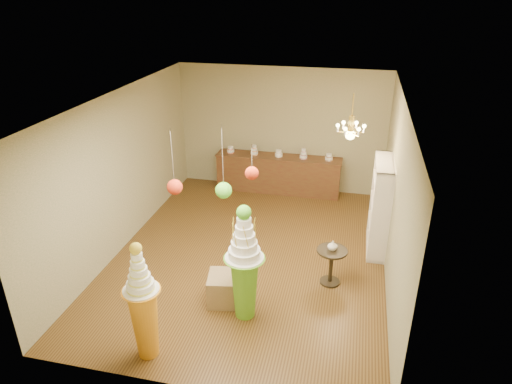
% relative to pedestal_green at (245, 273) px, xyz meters
% --- Properties ---
extents(floor, '(6.50, 6.50, 0.00)m').
position_rel_pedestal_green_xyz_m(floor, '(-0.32, 1.71, -0.79)').
color(floor, '#533816').
rests_on(floor, ground).
extents(ceiling, '(6.50, 6.50, 0.00)m').
position_rel_pedestal_green_xyz_m(ceiling, '(-0.32, 1.71, 2.21)').
color(ceiling, silver).
rests_on(ceiling, ground).
extents(wall_back, '(5.00, 0.04, 3.00)m').
position_rel_pedestal_green_xyz_m(wall_back, '(-0.32, 4.96, 0.71)').
color(wall_back, '#99936B').
rests_on(wall_back, ground).
extents(wall_front, '(5.00, 0.04, 3.00)m').
position_rel_pedestal_green_xyz_m(wall_front, '(-0.32, -1.54, 0.71)').
color(wall_front, '#99936B').
rests_on(wall_front, ground).
extents(wall_left, '(0.04, 6.50, 3.00)m').
position_rel_pedestal_green_xyz_m(wall_left, '(-2.82, 1.71, 0.71)').
color(wall_left, '#99936B').
rests_on(wall_left, ground).
extents(wall_right, '(0.04, 6.50, 3.00)m').
position_rel_pedestal_green_xyz_m(wall_right, '(2.18, 1.71, 0.71)').
color(wall_right, '#99936B').
rests_on(wall_right, ground).
extents(pedestal_green, '(0.76, 0.76, 1.92)m').
position_rel_pedestal_green_xyz_m(pedestal_green, '(0.00, 0.00, 0.00)').
color(pedestal_green, '#64B227').
rests_on(pedestal_green, floor).
extents(pedestal_orange, '(0.60, 0.60, 1.81)m').
position_rel_pedestal_green_xyz_m(pedestal_orange, '(-1.12, -1.10, -0.09)').
color(pedestal_orange, orange).
rests_on(pedestal_orange, floor).
extents(burlap_riser, '(0.62, 0.62, 0.49)m').
position_rel_pedestal_green_xyz_m(burlap_riser, '(-0.39, 0.26, -0.54)').
color(burlap_riser, olive).
rests_on(burlap_riser, floor).
extents(sideboard, '(3.04, 0.54, 1.16)m').
position_rel_pedestal_green_xyz_m(sideboard, '(-0.32, 4.68, -0.31)').
color(sideboard, '#56331B').
rests_on(sideboard, floor).
extents(shelving_unit, '(0.33, 1.20, 1.80)m').
position_rel_pedestal_green_xyz_m(shelving_unit, '(2.02, 2.51, 0.11)').
color(shelving_unit, silver).
rests_on(shelving_unit, floor).
extents(round_table, '(0.53, 0.53, 0.67)m').
position_rel_pedestal_green_xyz_m(round_table, '(1.24, 1.13, -0.36)').
color(round_table, black).
rests_on(round_table, floor).
extents(vase, '(0.18, 0.18, 0.17)m').
position_rel_pedestal_green_xyz_m(vase, '(1.24, 1.13, -0.04)').
color(vase, silver).
rests_on(vase, round_table).
extents(pom_red_left, '(0.22, 0.22, 0.98)m').
position_rel_pedestal_green_xyz_m(pom_red_left, '(-0.98, -0.07, 1.35)').
color(pom_red_left, '#464033').
rests_on(pom_red_left, ceiling).
extents(pom_green_mid, '(0.24, 0.24, 1.12)m').
position_rel_pedestal_green_xyz_m(pom_green_mid, '(-0.36, 0.24, 1.22)').
color(pom_green_mid, '#464033').
rests_on(pom_green_mid, ceiling).
extents(pom_red_right, '(0.17, 0.17, 0.46)m').
position_rel_pedestal_green_xyz_m(pom_red_right, '(0.23, -0.49, 1.84)').
color(pom_red_right, '#464033').
rests_on(pom_red_right, ceiling).
extents(chandelier, '(0.61, 0.61, 0.85)m').
position_rel_pedestal_green_xyz_m(chandelier, '(1.34, 2.53, 1.51)').
color(chandelier, '#EAC352').
rests_on(chandelier, ceiling).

